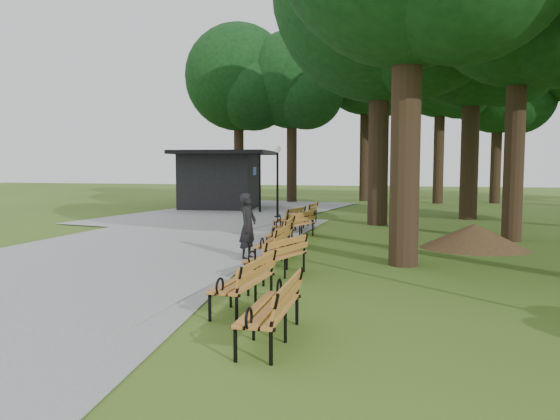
% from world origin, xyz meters
% --- Properties ---
extents(ground, '(100.00, 100.00, 0.00)m').
position_xyz_m(ground, '(0.00, 0.00, 0.00)').
color(ground, '#375A19').
rests_on(ground, ground).
extents(path, '(12.00, 38.00, 0.06)m').
position_xyz_m(path, '(-4.00, 3.00, 0.03)').
color(path, gray).
rests_on(path, ground).
extents(person, '(0.49, 0.66, 1.67)m').
position_xyz_m(person, '(-0.37, 1.15, 0.84)').
color(person, black).
rests_on(person, ground).
extents(kiosk, '(5.37, 4.78, 3.14)m').
position_xyz_m(kiosk, '(-6.39, 15.63, 1.57)').
color(kiosk, black).
rests_on(kiosk, ground).
extents(lamp_post, '(0.32, 0.32, 3.24)m').
position_xyz_m(lamp_post, '(-2.13, 11.41, 2.32)').
color(lamp_post, black).
rests_on(lamp_post, ground).
extents(dirt_mound, '(2.50, 2.50, 0.73)m').
position_xyz_m(dirt_mound, '(5.37, 4.30, 0.36)').
color(dirt_mound, '#47301C').
rests_on(dirt_mound, ground).
extents(bench_0, '(0.67, 1.91, 0.88)m').
position_xyz_m(bench_0, '(1.74, -4.73, 0.44)').
color(bench_0, '#BA6F2B').
rests_on(bench_0, ground).
extents(bench_1, '(0.77, 1.94, 0.88)m').
position_xyz_m(bench_1, '(0.90, -3.25, 0.44)').
color(bench_1, '#BA6F2B').
rests_on(bench_1, ground).
extents(bench_2, '(1.19, 2.00, 0.88)m').
position_xyz_m(bench_2, '(0.84, -0.76, 0.44)').
color(bench_2, '#BA6F2B').
rests_on(bench_2, ground).
extents(bench_3, '(0.65, 1.90, 0.88)m').
position_xyz_m(bench_3, '(0.28, 1.15, 0.44)').
color(bench_3, '#BA6F2B').
rests_on(bench_3, ground).
extents(bench_4, '(0.76, 1.94, 0.88)m').
position_xyz_m(bench_4, '(0.00, 3.07, 0.44)').
color(bench_4, '#BA6F2B').
rests_on(bench_4, ground).
extents(bench_5, '(1.27, 2.00, 0.88)m').
position_xyz_m(bench_5, '(-0.05, 5.23, 0.44)').
color(bench_5, '#BA6F2B').
rests_on(bench_5, ground).
extents(bench_6, '(0.96, 1.98, 0.88)m').
position_xyz_m(bench_6, '(-0.58, 6.92, 0.44)').
color(bench_6, '#BA6F2B').
rests_on(bench_6, ground).
extents(bench_7, '(0.68, 1.91, 0.88)m').
position_xyz_m(bench_7, '(-0.40, 9.28, 0.44)').
color(bench_7, '#BA6F2B').
rests_on(bench_7, ground).
extents(lawn_tree_4, '(7.03, 7.03, 11.89)m').
position_xyz_m(lawn_tree_4, '(6.11, 12.96, 8.32)').
color(lawn_tree_4, black).
rests_on(lawn_tree_4, ground).
extents(tree_backdrop, '(35.32, 9.78, 16.24)m').
position_xyz_m(tree_backdrop, '(6.94, 23.04, 8.12)').
color(tree_backdrop, black).
rests_on(tree_backdrop, ground).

